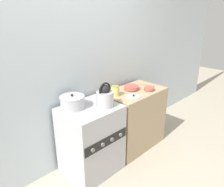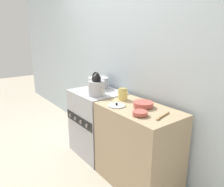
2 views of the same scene
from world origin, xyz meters
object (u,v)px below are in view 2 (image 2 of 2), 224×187
(stove, at_px, (97,122))
(enamel_bowl, at_px, (143,104))
(loose_pot_lid, at_px, (117,105))
(small_ceramic_bowl, at_px, (140,113))
(storage_jar, at_px, (123,94))
(kettle, at_px, (97,86))
(cooking_pot, at_px, (98,83))

(stove, bearing_deg, enamel_bowl, 3.62)
(stove, bearing_deg, loose_pot_lid, -13.71)
(small_ceramic_bowl, distance_m, storage_jar, 0.50)
(enamel_bowl, xyz_separation_m, small_ceramic_bowl, (0.14, -0.18, -0.01))
(small_ceramic_bowl, xyz_separation_m, loose_pot_lid, (-0.33, -0.01, -0.02))
(enamel_bowl, height_order, loose_pot_lid, enamel_bowl)
(kettle, height_order, small_ceramic_bowl, kettle)
(kettle, bearing_deg, enamel_bowl, 12.98)
(kettle, bearing_deg, loose_pot_lid, -6.13)
(small_ceramic_bowl, height_order, loose_pot_lid, small_ceramic_bowl)
(enamel_bowl, bearing_deg, loose_pot_lid, -134.00)
(small_ceramic_bowl, height_order, storage_jar, storage_jar)
(storage_jar, bearing_deg, small_ceramic_bowl, -21.62)
(kettle, bearing_deg, small_ceramic_bowl, -3.09)
(cooking_pot, relative_size, loose_pot_lid, 1.48)
(kettle, height_order, enamel_bowl, kettle)
(enamel_bowl, bearing_deg, small_ceramic_bowl, -51.82)
(cooking_pot, distance_m, small_ceramic_bowl, 1.08)
(loose_pot_lid, bearing_deg, kettle, 173.87)
(stove, height_order, loose_pot_lid, loose_pot_lid)
(small_ceramic_bowl, bearing_deg, enamel_bowl, 128.18)
(small_ceramic_bowl, distance_m, loose_pot_lid, 0.33)
(stove, relative_size, kettle, 3.02)
(cooking_pot, relative_size, storage_jar, 2.10)
(cooking_pot, distance_m, enamel_bowl, 0.91)
(stove, height_order, kettle, kettle)
(enamel_bowl, bearing_deg, stove, -176.38)
(stove, bearing_deg, kettle, -33.36)
(small_ceramic_bowl, bearing_deg, kettle, 176.91)
(cooking_pot, height_order, loose_pot_lid, cooking_pot)
(loose_pot_lid, bearing_deg, enamel_bowl, 46.00)
(cooking_pot, bearing_deg, storage_jar, -6.91)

